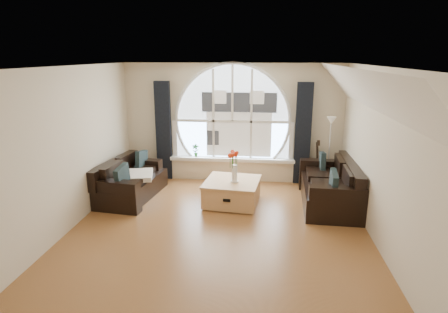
% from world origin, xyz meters
% --- Properties ---
extents(ground, '(5.00, 5.50, 0.01)m').
position_xyz_m(ground, '(0.00, 0.00, 0.00)').
color(ground, brown).
rests_on(ground, ground).
extents(ceiling, '(5.00, 5.50, 0.01)m').
position_xyz_m(ceiling, '(0.00, 0.00, 2.70)').
color(ceiling, silver).
rests_on(ceiling, ground).
extents(wall_back, '(5.00, 0.01, 2.70)m').
position_xyz_m(wall_back, '(0.00, 2.75, 1.35)').
color(wall_back, beige).
rests_on(wall_back, ground).
extents(wall_front, '(5.00, 0.01, 2.70)m').
position_xyz_m(wall_front, '(0.00, -2.75, 1.35)').
color(wall_front, beige).
rests_on(wall_front, ground).
extents(wall_left, '(0.01, 5.50, 2.70)m').
position_xyz_m(wall_left, '(-2.50, 0.00, 1.35)').
color(wall_left, beige).
rests_on(wall_left, ground).
extents(wall_right, '(0.01, 5.50, 2.70)m').
position_xyz_m(wall_right, '(2.50, 0.00, 1.35)').
color(wall_right, beige).
rests_on(wall_right, ground).
extents(attic_slope, '(0.92, 5.50, 0.72)m').
position_xyz_m(attic_slope, '(2.20, 0.00, 2.35)').
color(attic_slope, silver).
rests_on(attic_slope, ground).
extents(arched_window, '(2.60, 0.06, 2.15)m').
position_xyz_m(arched_window, '(0.00, 2.72, 1.62)').
color(arched_window, silver).
rests_on(arched_window, wall_back).
extents(window_sill, '(2.90, 0.22, 0.08)m').
position_xyz_m(window_sill, '(0.00, 2.65, 0.51)').
color(window_sill, white).
rests_on(window_sill, wall_back).
extents(window_frame, '(2.76, 0.08, 2.15)m').
position_xyz_m(window_frame, '(0.00, 2.69, 1.62)').
color(window_frame, white).
rests_on(window_frame, wall_back).
extents(neighbor_house, '(1.70, 0.02, 1.50)m').
position_xyz_m(neighbor_house, '(0.15, 2.71, 1.50)').
color(neighbor_house, silver).
rests_on(neighbor_house, wall_back).
extents(curtain_left, '(0.35, 0.12, 2.30)m').
position_xyz_m(curtain_left, '(-1.60, 2.63, 1.15)').
color(curtain_left, black).
rests_on(curtain_left, ground).
extents(curtain_right, '(0.35, 0.12, 2.30)m').
position_xyz_m(curtain_right, '(1.60, 2.63, 1.15)').
color(curtain_right, black).
rests_on(curtain_right, ground).
extents(sofa_left, '(1.11, 1.87, 0.78)m').
position_xyz_m(sofa_left, '(-1.98, 1.35, 0.40)').
color(sofa_left, black).
rests_on(sofa_left, ground).
extents(sofa_right, '(1.06, 2.00, 0.87)m').
position_xyz_m(sofa_right, '(2.02, 1.35, 0.40)').
color(sofa_right, black).
rests_on(sofa_right, ground).
extents(coffee_chest, '(1.15, 1.15, 0.51)m').
position_xyz_m(coffee_chest, '(0.13, 1.22, 0.26)').
color(coffee_chest, tan).
rests_on(coffee_chest, ground).
extents(throw_blanket, '(0.66, 0.66, 0.10)m').
position_xyz_m(throw_blanket, '(-1.79, 1.27, 0.50)').
color(throw_blanket, silver).
rests_on(throw_blanket, sofa_left).
extents(vase_flowers, '(0.24, 0.24, 0.70)m').
position_xyz_m(vase_flowers, '(0.18, 1.15, 0.86)').
color(vase_flowers, white).
rests_on(vase_flowers, coffee_chest).
extents(floor_lamp, '(0.24, 0.24, 1.60)m').
position_xyz_m(floor_lamp, '(2.15, 2.33, 0.80)').
color(floor_lamp, '#B2B2B2').
rests_on(floor_lamp, ground).
extents(guitar, '(0.41, 0.32, 1.06)m').
position_xyz_m(guitar, '(1.93, 2.54, 0.53)').
color(guitar, olive).
rests_on(guitar, ground).
extents(potted_plant, '(0.16, 0.11, 0.30)m').
position_xyz_m(potted_plant, '(-0.86, 2.65, 0.70)').
color(potted_plant, '#1E6023').
rests_on(potted_plant, window_sill).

